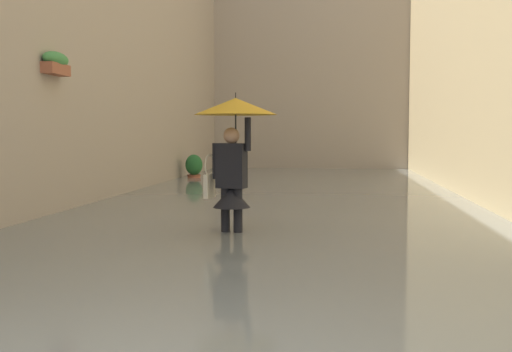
# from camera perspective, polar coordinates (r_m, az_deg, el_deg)

# --- Properties ---
(ground_plane) EXTENTS (60.00, 60.00, 0.00)m
(ground_plane) POSITION_cam_1_polar(r_m,az_deg,el_deg) (13.22, 2.91, -2.72)
(ground_plane) COLOR gray
(flood_water) EXTENTS (7.99, 26.88, 0.21)m
(flood_water) POSITION_cam_1_polar(r_m,az_deg,el_deg) (13.21, 2.91, -2.28)
(flood_water) COLOR slate
(flood_water) RESTS_ON ground_plane
(person_wading) EXTENTS (1.10, 1.10, 2.06)m
(person_wading) POSITION_cam_1_polar(r_m,az_deg,el_deg) (8.36, -2.03, 3.54)
(person_wading) COLOR black
(person_wading) RESTS_ON ground_plane
(potted_plant_mid_right) EXTENTS (0.50, 0.50, 0.89)m
(potted_plant_mid_right) POSITION_cam_1_polar(r_m,az_deg,el_deg) (18.63, -5.63, 0.70)
(potted_plant_mid_right) COLOR #9E563D
(potted_plant_mid_right) RESTS_ON ground_plane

